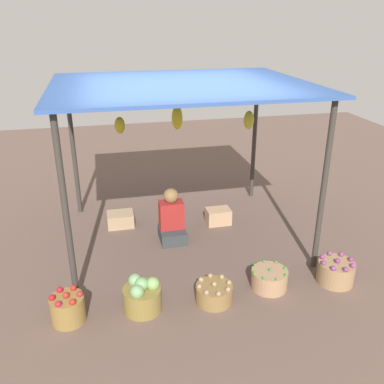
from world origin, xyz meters
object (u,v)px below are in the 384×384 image
basket_green_chilies (269,279)px  vendor_person (172,220)px  basket_potatoes (214,293)px  wooden_crate_near_vendor (218,216)px  basket_red_apples (68,308)px  basket_cabbages (142,296)px  wooden_crate_stacked_rear (121,219)px  basket_purple_onions (336,272)px

basket_green_chilies → vendor_person: bearing=123.2°
basket_potatoes → wooden_crate_near_vendor: bearing=72.5°
basket_red_apples → basket_cabbages: size_ratio=0.85×
vendor_person → wooden_crate_near_vendor: (0.79, 0.33, -0.18)m
wooden_crate_stacked_rear → basket_purple_onions: bearing=-40.1°
basket_purple_onions → wooden_crate_near_vendor: bearing=118.0°
vendor_person → wooden_crate_stacked_rear: vendor_person is taller
vendor_person → basket_green_chilies: 1.69m
vendor_person → basket_cabbages: 1.60m
basket_cabbages → basket_red_apples: bearing=-179.4°
basket_red_apples → basket_purple_onions: 3.13m
basket_green_chilies → wooden_crate_near_vendor: basket_green_chilies is taller
basket_cabbages → basket_purple_onions: basket_cabbages is taller
vendor_person → basket_cabbages: size_ratio=1.84×
vendor_person → basket_green_chilies: vendor_person is taller
basket_potatoes → wooden_crate_near_vendor: basket_potatoes is taller
wooden_crate_near_vendor → basket_red_apples: bearing=-140.1°
basket_cabbages → basket_potatoes: size_ratio=1.01×
basket_potatoes → basket_purple_onions: bearing=1.4°
basket_purple_onions → wooden_crate_stacked_rear: (-2.45, 2.06, -0.04)m
basket_cabbages → wooden_crate_near_vendor: bearing=52.5°
basket_potatoes → basket_red_apples: bearing=179.0°
basket_green_chilies → wooden_crate_near_vendor: (-0.13, 1.73, 0.00)m
basket_red_apples → wooden_crate_near_vendor: 2.83m
basket_cabbages → wooden_crate_stacked_rear: (-0.10, 2.06, -0.07)m
basket_cabbages → basket_purple_onions: (2.34, 0.00, -0.04)m
vendor_person → basket_purple_onions: 2.29m
basket_potatoes → wooden_crate_stacked_rear: basket_potatoes is taller
vendor_person → wooden_crate_near_vendor: vendor_person is taller
basket_potatoes → wooden_crate_stacked_rear: bearing=113.4°
vendor_person → basket_purple_onions: (1.75, -1.47, -0.16)m
vendor_person → wooden_crate_near_vendor: bearing=22.7°
basket_green_chilies → basket_red_apples: bearing=-178.0°
basket_potatoes → basket_green_chilies: bearing=8.6°
basket_red_apples → basket_potatoes: 1.59m
vendor_person → basket_potatoes: 1.54m
wooden_crate_stacked_rear → wooden_crate_near_vendor: bearing=-9.7°
basket_potatoes → basket_purple_onions: 1.54m
basket_green_chilies → wooden_crate_near_vendor: 1.74m
basket_purple_onions → wooden_crate_near_vendor: (-0.96, 1.80, -0.02)m
vendor_person → basket_potatoes: vendor_person is taller
wooden_crate_stacked_rear → basket_potatoes: bearing=-66.6°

